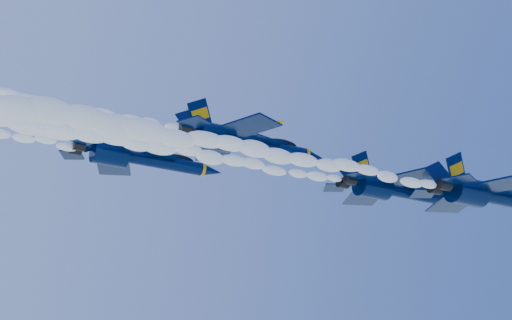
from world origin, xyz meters
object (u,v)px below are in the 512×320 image
jet_third (245,142)px  jet_fourth (141,158)px  jet_second (398,190)px  jet_lead (492,196)px

jet_third → jet_fourth: (-8.76, 10.85, 0.01)m
jet_third → jet_fourth: size_ratio=1.00×
jet_second → jet_fourth: bearing=144.8°
jet_lead → jet_second: (-5.52, 8.94, 2.35)m
jet_fourth → jet_second: bearing=-35.2°
jet_fourth → jet_third: bearing=-51.1°
jet_fourth → jet_lead: bearing=-41.0°
jet_lead → jet_second: bearing=121.7°
jet_lead → jet_second: size_ratio=1.04×
jet_lead → jet_third: bearing=144.1°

